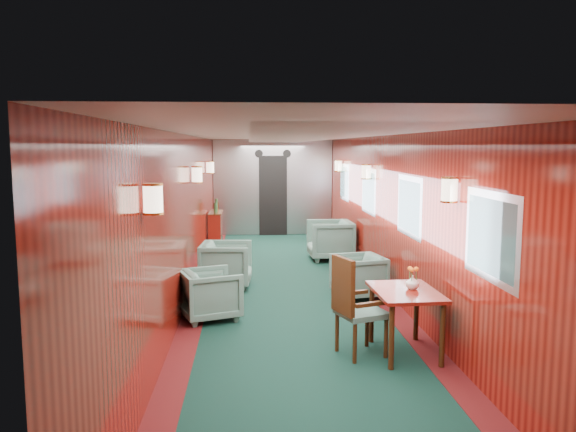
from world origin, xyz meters
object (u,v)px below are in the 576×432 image
(armchair_left_far, at_px, (226,264))
(armchair_right_far, at_px, (330,240))
(side_chair, at_px, (353,303))
(dining_table, at_px, (405,300))
(armchair_right_near, at_px, (358,276))
(credenza, at_px, (216,230))
(armchair_left_near, at_px, (210,294))

(armchair_left_far, distance_m, armchair_right_far, 2.83)
(armchair_left_far, bearing_deg, side_chair, -150.35)
(armchair_left_far, xyz_separation_m, armchair_right_far, (1.96, 2.04, 0.03))
(dining_table, distance_m, armchair_right_near, 2.31)
(dining_table, height_order, side_chair, side_chair)
(side_chair, bearing_deg, credenza, 86.06)
(dining_table, relative_size, armchair_right_far, 1.11)
(credenza, height_order, armchair_right_far, credenza)
(armchair_right_near, distance_m, armchair_right_far, 2.83)
(dining_table, height_order, credenza, credenza)
(armchair_left_near, bearing_deg, credenza, -17.08)
(dining_table, bearing_deg, armchair_left_near, 145.50)
(armchair_left_near, height_order, armchair_left_far, armchair_left_far)
(dining_table, height_order, armchair_left_far, armchair_left_far)
(armchair_left_far, bearing_deg, credenza, 10.51)
(side_chair, bearing_deg, armchair_left_near, 118.76)
(armchair_right_near, xyz_separation_m, armchair_right_far, (-0.01, 2.83, 0.07))
(dining_table, xyz_separation_m, side_chair, (-0.57, -0.02, -0.01))
(dining_table, distance_m, armchair_right_far, 5.12)
(side_chair, relative_size, armchair_right_far, 1.26)
(side_chair, height_order, armchair_right_far, side_chair)
(dining_table, xyz_separation_m, armchair_right_far, (-0.07, 5.12, -0.20))
(side_chair, bearing_deg, armchair_left_far, 95.59)
(armchair_left_near, xyz_separation_m, armchair_right_near, (2.12, 0.89, -0.00))
(dining_table, height_order, armchair_left_near, dining_table)
(armchair_left_far, bearing_deg, armchair_right_far, -39.52)
(dining_table, xyz_separation_m, armchair_right_near, (-0.06, 2.29, -0.27))
(side_chair, xyz_separation_m, credenza, (-1.83, 6.47, -0.17))
(credenza, bearing_deg, side_chair, -74.25)
(dining_table, relative_size, armchair_right_near, 1.36)
(side_chair, relative_size, credenza, 0.99)
(credenza, xyz_separation_m, armchair_left_far, (0.36, -3.38, -0.06))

